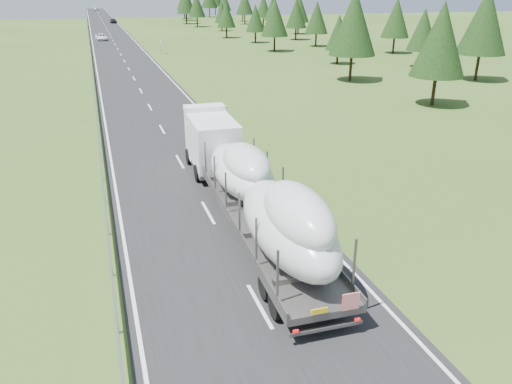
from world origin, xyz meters
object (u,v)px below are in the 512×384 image
object	(u,v)px
distant_van	(101,37)
distant_car_blue	(96,9)
boat_truck	(250,182)
distant_car_dark	(113,21)
highway_sign	(161,43)

from	to	relation	value
distant_van	distant_car_blue	world-z (taller)	distant_van
distant_van	boat_truck	bearing A→B (deg)	-92.72
distant_car_dark	distant_car_blue	world-z (taller)	distant_car_dark
boat_truck	distant_van	world-z (taller)	boat_truck
boat_truck	distant_car_dark	bearing A→B (deg)	89.48
boat_truck	distant_car_dark	size ratio (longest dim) A/B	4.56
distant_van	distant_car_dark	xyz separation A→B (m)	(5.67, 59.45, 0.06)
boat_truck	distant_car_blue	xyz separation A→B (m)	(-2.10, 264.83, -1.64)
boat_truck	distant_van	xyz separation A→B (m)	(-4.22, 101.94, -1.63)
highway_sign	distant_car_blue	xyz separation A→B (m)	(-7.51, 191.85, -1.09)
distant_car_dark	distant_car_blue	xyz separation A→B (m)	(-3.56, 103.44, -0.07)
distant_car_dark	boat_truck	bearing A→B (deg)	-95.22
highway_sign	boat_truck	bearing A→B (deg)	-94.24
distant_van	distant_car_dark	bearing A→B (deg)	79.47
boat_truck	distant_car_blue	bearing A→B (deg)	90.45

